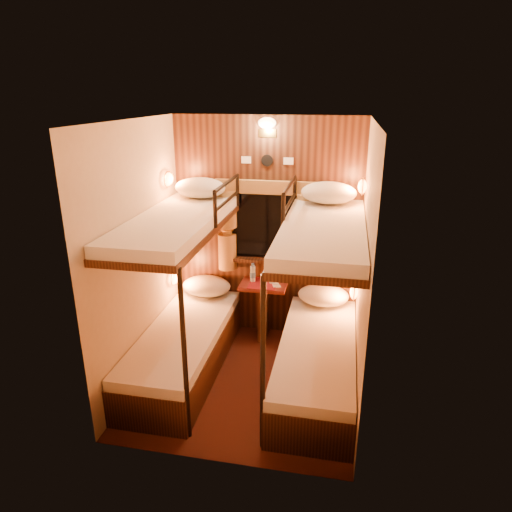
% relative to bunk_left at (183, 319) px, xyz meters
% --- Properties ---
extents(floor, '(2.10, 2.10, 0.00)m').
position_rel_bunk_left_xyz_m(floor, '(0.65, -0.07, -0.56)').
color(floor, '#330F0E').
rests_on(floor, ground).
extents(ceiling, '(2.10, 2.10, 0.00)m').
position_rel_bunk_left_xyz_m(ceiling, '(0.65, -0.07, 1.84)').
color(ceiling, silver).
rests_on(ceiling, wall_back).
extents(wall_back, '(2.40, 0.00, 2.40)m').
position_rel_bunk_left_xyz_m(wall_back, '(0.65, 0.98, 0.64)').
color(wall_back, '#C6B293').
rests_on(wall_back, floor).
extents(wall_front, '(2.40, 0.00, 2.40)m').
position_rel_bunk_left_xyz_m(wall_front, '(0.65, -1.12, 0.64)').
color(wall_front, '#C6B293').
rests_on(wall_front, floor).
extents(wall_left, '(0.00, 2.40, 2.40)m').
position_rel_bunk_left_xyz_m(wall_left, '(-0.35, -0.07, 0.64)').
color(wall_left, '#C6B293').
rests_on(wall_left, floor).
extents(wall_right, '(0.00, 2.40, 2.40)m').
position_rel_bunk_left_xyz_m(wall_right, '(1.65, -0.07, 0.64)').
color(wall_right, '#C6B293').
rests_on(wall_right, floor).
extents(back_panel, '(2.00, 0.03, 2.40)m').
position_rel_bunk_left_xyz_m(back_panel, '(0.65, 0.97, 0.64)').
color(back_panel, black).
rests_on(back_panel, floor).
extents(bunk_left, '(0.72, 1.90, 1.82)m').
position_rel_bunk_left_xyz_m(bunk_left, '(0.00, 0.00, 0.00)').
color(bunk_left, black).
rests_on(bunk_left, floor).
extents(bunk_right, '(0.72, 1.90, 1.82)m').
position_rel_bunk_left_xyz_m(bunk_right, '(1.30, 0.00, 0.00)').
color(bunk_right, black).
rests_on(bunk_right, floor).
extents(window, '(1.00, 0.12, 0.79)m').
position_rel_bunk_left_xyz_m(window, '(0.65, 0.94, 0.62)').
color(window, black).
rests_on(window, back_panel).
extents(curtains, '(1.10, 0.22, 1.00)m').
position_rel_bunk_left_xyz_m(curtains, '(0.65, 0.90, 0.71)').
color(curtains, brown).
rests_on(curtains, back_panel).
extents(back_fixtures, '(0.54, 0.09, 0.48)m').
position_rel_bunk_left_xyz_m(back_fixtures, '(0.65, 0.93, 1.69)').
color(back_fixtures, black).
rests_on(back_fixtures, back_panel).
extents(reading_lamps, '(2.00, 0.20, 1.25)m').
position_rel_bunk_left_xyz_m(reading_lamps, '(0.65, 0.63, 0.68)').
color(reading_lamps, orange).
rests_on(reading_lamps, wall_left).
extents(table, '(0.50, 0.34, 0.66)m').
position_rel_bunk_left_xyz_m(table, '(0.65, 0.78, -0.14)').
color(table, maroon).
rests_on(table, floor).
extents(bottle_left, '(0.06, 0.06, 0.21)m').
position_rel_bunk_left_xyz_m(bottle_left, '(0.52, 0.81, 0.18)').
color(bottle_left, '#99BFE5').
rests_on(bottle_left, table).
extents(bottle_right, '(0.07, 0.07, 0.24)m').
position_rel_bunk_left_xyz_m(bottle_right, '(0.74, 0.81, 0.20)').
color(bottle_right, '#99BFE5').
rests_on(bottle_right, table).
extents(sachet_a, '(0.10, 0.09, 0.01)m').
position_rel_bunk_left_xyz_m(sachet_a, '(0.80, 0.73, 0.09)').
color(sachet_a, silver).
rests_on(sachet_a, table).
extents(sachet_b, '(0.08, 0.07, 0.01)m').
position_rel_bunk_left_xyz_m(sachet_b, '(0.78, 0.79, 0.09)').
color(sachet_b, silver).
rests_on(sachet_b, table).
extents(pillow_lower_left, '(0.55, 0.39, 0.21)m').
position_rel_bunk_left_xyz_m(pillow_lower_left, '(-0.00, 0.78, 0.01)').
color(pillow_lower_left, silver).
rests_on(pillow_lower_left, bunk_left).
extents(pillow_lower_right, '(0.54, 0.39, 0.21)m').
position_rel_bunk_left_xyz_m(pillow_lower_right, '(1.30, 0.79, 0.01)').
color(pillow_lower_right, silver).
rests_on(pillow_lower_right, bunk_right).
extents(pillow_upper_left, '(0.52, 0.37, 0.21)m').
position_rel_bunk_left_xyz_m(pillow_upper_left, '(-0.00, 0.71, 1.13)').
color(pillow_upper_left, silver).
rests_on(pillow_upper_left, bunk_left).
extents(pillow_upper_right, '(0.54, 0.38, 0.21)m').
position_rel_bunk_left_xyz_m(pillow_upper_right, '(1.30, 0.70, 1.13)').
color(pillow_upper_right, silver).
rests_on(pillow_upper_right, bunk_right).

